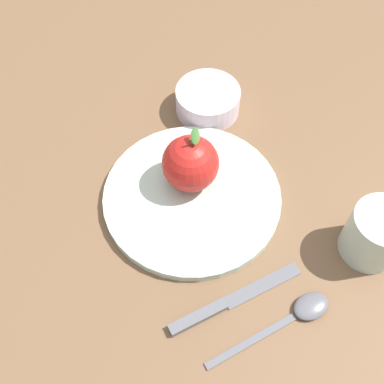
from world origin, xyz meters
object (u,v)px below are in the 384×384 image
object	(u,v)px
side_bowl	(208,99)
knife	(224,304)
apple	(190,163)
cup	(377,233)
spoon	(298,314)
dinner_plate	(192,196)

from	to	relation	value
side_bowl	knife	size ratio (longest dim) A/B	0.58
apple	side_bowl	distance (m)	0.16
apple	knife	size ratio (longest dim) A/B	0.53
apple	cup	xyz separation A→B (m)	(0.07, -0.25, -0.01)
apple	cup	bearing A→B (deg)	-73.51
knife	spoon	world-z (taller)	spoon
dinner_plate	apple	xyz separation A→B (m)	(0.02, 0.02, 0.05)
dinner_plate	spoon	xyz separation A→B (m)	(-0.05, -0.21, -0.00)
cup	knife	distance (m)	0.22
side_bowl	apple	bearing A→B (deg)	-150.70
dinner_plate	cup	size ratio (longest dim) A/B	3.24
apple	knife	bearing A→B (deg)	-127.26
dinner_plate	cup	xyz separation A→B (m)	(0.09, -0.23, 0.04)
side_bowl	cup	distance (m)	0.33
dinner_plate	side_bowl	xyz separation A→B (m)	(0.15, 0.09, 0.02)
cup	spoon	world-z (taller)	cup
spoon	knife	bearing A→B (deg)	121.68
side_bowl	dinner_plate	bearing A→B (deg)	-148.59
apple	spoon	size ratio (longest dim) A/B	0.56
cup	side_bowl	bearing A→B (deg)	79.59
side_bowl	cup	size ratio (longest dim) A/B	1.31
knife	side_bowl	bearing A→B (deg)	42.23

